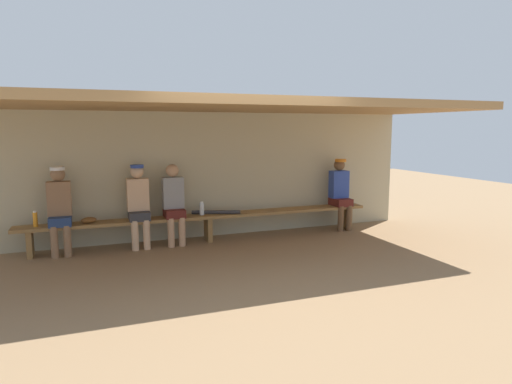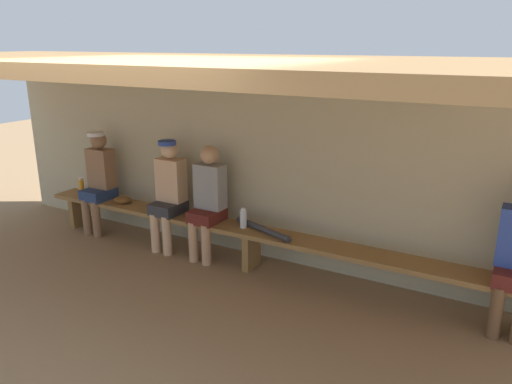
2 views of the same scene
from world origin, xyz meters
The scene contains 12 objects.
ground_plane centered at (0.00, 0.00, 0.00)m, with size 24.00×24.00×0.00m, color #8C6D4C.
back_wall centered at (0.00, 2.00, 1.10)m, with size 8.00×0.20×2.20m, color #B7AD8C.
dugout_roof centered at (0.00, 0.70, 2.26)m, with size 8.00×2.80×0.12m, color #9E7547.
bench centered at (0.00, 1.55, 0.39)m, with size 6.00×0.36×0.46m.
player_with_sunglasses centered at (-2.31, 1.55, 0.75)m, with size 0.34×0.42×1.34m.
player_leftmost centered at (-0.58, 1.55, 0.73)m, with size 0.34×0.42×1.34m.
player_in_white centered at (-1.15, 1.55, 0.75)m, with size 0.34×0.42×1.34m.
player_shirtless_tan centered at (2.60, 1.55, 0.75)m, with size 0.34×0.42×1.34m.
water_bottle_green centered at (-2.66, 1.55, 0.57)m, with size 0.07×0.07×0.24m.
water_bottle_clear centered at (-0.11, 1.56, 0.57)m, with size 0.08×0.08×0.23m.
baseball_glove_worn centered at (-1.91, 1.55, 0.51)m, with size 0.24×0.17×0.09m, color brown.
baseball_bat centered at (0.14, 1.55, 0.49)m, with size 0.07×0.07×0.83m, color #333338.
Camera 1 is at (-1.90, -5.74, 1.91)m, focal length 31.32 mm.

